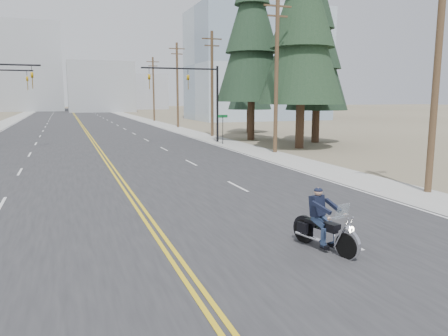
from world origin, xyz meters
TOP-DOWN VIEW (x-y plane):
  - ground_plane at (0.00, 0.00)m, footprint 400.00×400.00m
  - road at (0.00, 70.00)m, footprint 20.00×200.00m
  - sidewalk_left at (-11.50, 70.00)m, footprint 3.00×200.00m
  - sidewalk_right at (11.50, 70.00)m, footprint 3.00×200.00m
  - traffic_mast_right at (8.98, 32.00)m, footprint 7.10×0.26m
  - street_sign at (10.80, 30.00)m, footprint 0.90×0.06m
  - utility_pole_a at (12.50, 8.00)m, footprint 2.20×0.30m
  - utility_pole_b at (12.50, 23.00)m, footprint 2.20×0.30m
  - utility_pole_c at (12.50, 38.00)m, footprint 2.20×0.30m
  - utility_pole_d at (12.50, 53.00)m, footprint 2.20×0.30m
  - utility_pole_e at (12.50, 70.00)m, footprint 2.20×0.30m
  - glass_building at (32.00, 70.00)m, footprint 24.00×16.00m
  - haze_bldg_b at (8.00, 125.00)m, footprint 18.00×14.00m
  - haze_bldg_c at (40.00, 110.00)m, footprint 16.00×12.00m
  - haze_bldg_d at (-12.00, 140.00)m, footprint 20.00×15.00m
  - haze_bldg_e at (25.00, 150.00)m, footprint 14.00×14.00m
  - motorcyclist at (4.05, 3.20)m, footprint 1.45×2.36m
  - conifer_near at (15.71, 24.95)m, footprint 6.84×6.84m
  - conifer_mid at (19.49, 28.59)m, footprint 5.65×5.65m
  - conifer_tall at (14.79, 32.83)m, footprint 6.77×6.77m
  - conifer_far at (18.31, 41.30)m, footprint 5.14×5.14m

SIDE VIEW (x-z plane):
  - ground_plane at x=0.00m, z-range 0.00..0.00m
  - road at x=0.00m, z-range 0.00..0.01m
  - sidewalk_left at x=-11.50m, z-range 0.00..0.01m
  - sidewalk_right at x=11.50m, z-range 0.00..0.01m
  - motorcyclist at x=4.05m, z-range 0.00..1.71m
  - street_sign at x=10.80m, z-range 0.49..3.12m
  - traffic_mast_right at x=8.98m, z-range 1.44..8.44m
  - utility_pole_a at x=12.50m, z-range 0.23..11.23m
  - utility_pole_c at x=12.50m, z-range 0.23..11.23m
  - utility_pole_e at x=12.50m, z-range 0.23..11.23m
  - utility_pole_b at x=12.50m, z-range 0.23..11.73m
  - utility_pole_d at x=12.50m, z-range 0.23..11.73m
  - haze_bldg_e at x=25.00m, z-range 0.00..12.00m
  - haze_bldg_b at x=8.00m, z-range 0.00..14.00m
  - conifer_far at x=18.31m, z-range 1.01..14.78m
  - conifer_mid at x=19.49m, z-range 1.11..16.19m
  - haze_bldg_c at x=40.00m, z-range 0.00..18.00m
  - glass_building at x=32.00m, z-range 0.00..20.00m
  - conifer_near at x=15.71m, z-range 1.34..19.46m
  - conifer_tall at x=14.79m, z-range 1.40..20.20m
  - haze_bldg_d at x=-12.00m, z-range 0.00..26.00m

